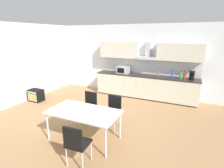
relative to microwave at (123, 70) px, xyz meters
The scene contains 18 objects.
ground_plane 2.76m from the microwave, 89.15° to the right, with size 9.27×8.62×0.02m, color #9E754C.
wall_back 0.53m from the microwave, 84.27° to the left, with size 7.42×0.10×2.83m, color silver.
wall_left 4.03m from the microwave, 140.59° to the right, with size 0.10×6.90×2.83m, color silver.
kitchen_counter 1.10m from the microwave, ahead, with size 3.93×0.67×0.91m.
backsplash_tile 0.99m from the microwave, 18.60° to the left, with size 3.91×0.02×0.55m, color silver.
upper_wall_cabinets 1.22m from the microwave, ahead, with size 3.91×0.40×0.63m.
microwave is the anchor object (origin of this frame).
coffee_maker 2.56m from the microwave, ahead, with size 0.18×0.19×0.30m.
bottle_brown 1.38m from the microwave, ahead, with size 0.07×0.07×0.30m.
bottle_blue 1.91m from the microwave, ahead, with size 0.06×0.06×0.32m.
bottle_red 2.32m from the microwave, ahead, with size 0.06×0.06×0.30m.
bottle_green 2.21m from the microwave, ahead, with size 0.08×0.08×0.29m.
dining_table 3.49m from the microwave, 83.90° to the right, with size 1.65×0.89×0.73m.
chair_far_left 2.68m from the microwave, 89.99° to the right, with size 0.41×0.41×0.87m.
chair_near_right 4.37m from the microwave, 80.12° to the right, with size 0.43×0.43×0.87m.
chair_far_right 2.78m from the microwave, 74.21° to the right, with size 0.42×0.42×0.87m.
guitar_amp 3.51m from the microwave, 142.34° to the right, with size 0.52×0.37×0.44m.
pendant_lamp 3.54m from the microwave, 83.90° to the right, with size 0.32×0.32×0.22m, color silver.
Camera 1 is at (2.48, -3.99, 2.43)m, focal length 28.00 mm.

